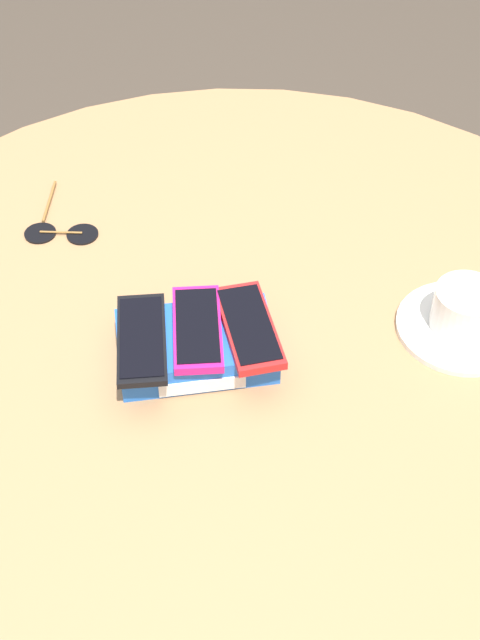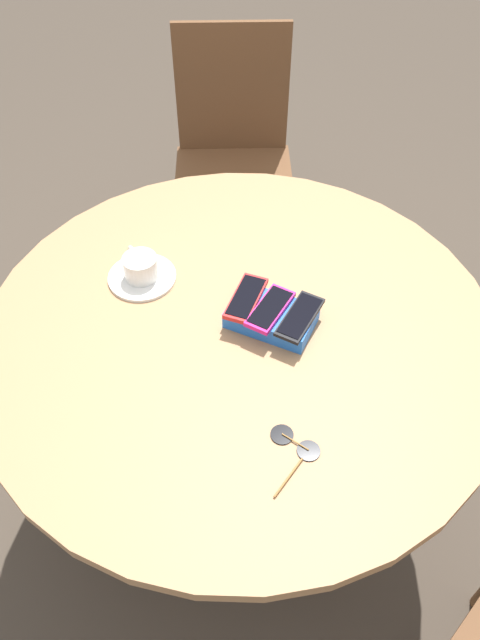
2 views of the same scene
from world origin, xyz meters
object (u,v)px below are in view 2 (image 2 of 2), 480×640
at_px(phone_box, 271,317).
at_px(phone_black, 300,317).
at_px(phone_magenta, 270,309).
at_px(round_table, 240,352).
at_px(sunglasses, 294,446).
at_px(saucer, 142,277).
at_px(coffee_cup, 140,266).
at_px(phone_red, 245,298).
at_px(chair_far_side, 233,161).

distance_m(phone_box, phone_black, 0.07).
bearing_deg(phone_magenta, round_table, 24.72).
bearing_deg(sunglasses, phone_magenta, -64.58).
height_order(phone_black, phone_magenta, phone_magenta).
xyz_separation_m(saucer, coffee_cup, (0.00, -0.00, 0.03)).
relative_size(phone_black, coffee_cup, 1.58).
distance_m(phone_black, coffee_cup, 0.40).
bearing_deg(phone_black, phone_red, -6.70).
bearing_deg(phone_box, round_table, 25.70).
distance_m(round_table, phone_box, 0.13).
xyz_separation_m(saucer, sunglasses, (-0.46, 0.32, -0.00)).
bearing_deg(coffee_cup, phone_box, 173.03).
relative_size(saucer, coffee_cup, 1.69).
distance_m(phone_black, chair_far_side, 1.07).
relative_size(phone_black, phone_red, 1.05).
distance_m(phone_red, saucer, 0.27).
bearing_deg(chair_far_side, phone_black, 117.00).
xyz_separation_m(phone_box, phone_black, (-0.06, 0.00, 0.03)).
distance_m(sunglasses, chair_far_side, 1.34).
relative_size(phone_magenta, saucer, 0.89).
relative_size(saucer, chair_far_side, 0.18).
height_order(phone_magenta, saucer, phone_magenta).
relative_size(saucer, sunglasses, 1.06).
xyz_separation_m(phone_red, saucer, (0.27, -0.03, -0.04)).
bearing_deg(round_table, chair_far_side, -70.12).
relative_size(round_table, chair_far_side, 1.27).
bearing_deg(coffee_cup, chair_far_side, -85.30).
relative_size(phone_red, saucer, 0.88).
xyz_separation_m(round_table, coffee_cup, (0.27, -0.07, 0.13)).
bearing_deg(sunglasses, phone_red, -56.50).
xyz_separation_m(phone_box, phone_red, (0.06, -0.01, 0.03)).
bearing_deg(coffee_cup, saucer, 137.79).
bearing_deg(round_table, phone_black, -168.37).
height_order(saucer, sunglasses, saucer).
height_order(phone_red, saucer, phone_red).
bearing_deg(round_table, sunglasses, 127.26).
bearing_deg(saucer, chair_far_side, -85.18).
height_order(phone_box, phone_black, phone_black).
height_order(round_table, sunglasses, sunglasses).
xyz_separation_m(phone_magenta, coffee_cup, (0.33, -0.04, -0.01)).
relative_size(phone_magenta, coffee_cup, 1.51).
bearing_deg(phone_red, chair_far_side, -69.40).
height_order(phone_red, coffee_cup, coffee_cup).
bearing_deg(phone_black, phone_magenta, -1.24).
distance_m(phone_box, phone_magenta, 0.03).
height_order(saucer, coffee_cup, coffee_cup).
bearing_deg(phone_box, sunglasses, 114.70).
xyz_separation_m(phone_red, sunglasses, (-0.20, 0.30, -0.05)).
bearing_deg(phone_box, phone_black, 176.26).
height_order(phone_black, saucer, phone_black).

